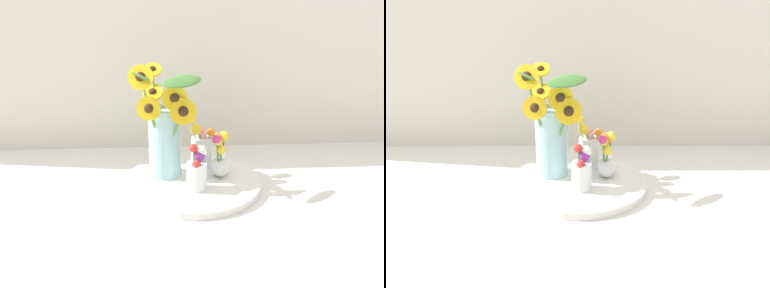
# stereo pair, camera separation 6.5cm
# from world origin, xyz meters

# --- Properties ---
(ground_plane) EXTENTS (6.00, 6.00, 0.00)m
(ground_plane) POSITION_xyz_m (0.00, 0.00, 0.00)
(ground_plane) COLOR silver
(serving_tray) EXTENTS (0.47, 0.47, 0.02)m
(serving_tray) POSITION_xyz_m (-0.02, 0.08, 0.01)
(serving_tray) COLOR white
(serving_tray) RESTS_ON ground_plane
(mason_jar_sunflowers) EXTENTS (0.26, 0.26, 0.39)m
(mason_jar_sunflowers) POSITION_xyz_m (-0.11, 0.11, 0.18)
(mason_jar_sunflowers) COLOR #9ED1D6
(mason_jar_sunflowers) RESTS_ON serving_tray
(vase_small_center) EXTENTS (0.07, 0.07, 0.15)m
(vase_small_center) POSITION_xyz_m (-0.01, 0.00, 0.09)
(vase_small_center) COLOR white
(vase_small_center) RESTS_ON serving_tray
(vase_bulb_right) EXTENTS (0.07, 0.08, 0.16)m
(vase_bulb_right) POSITION_xyz_m (0.08, 0.10, 0.10)
(vase_bulb_right) COLOR white
(vase_bulb_right) RESTS_ON serving_tray
(vase_small_back) EXTENTS (0.09, 0.08, 0.18)m
(vase_small_back) POSITION_xyz_m (0.02, 0.19, 0.10)
(vase_small_back) COLOR white
(vase_small_back) RESTS_ON serving_tray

